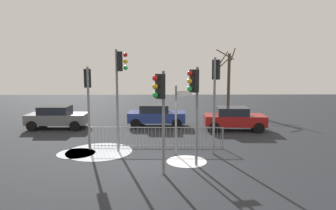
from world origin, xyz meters
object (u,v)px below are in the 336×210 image
Objects in this scene: traffic_light_mid_left at (120,78)px; car_blue_near at (156,115)px; traffic_light_foreground_right at (160,100)px; car_grey_trailing at (57,117)px; traffic_light_foreground_left at (88,89)px; traffic_light_rear_right at (216,84)px; car_red_mid at (234,118)px; bare_tree_left at (228,78)px; traffic_light_mid_right at (194,94)px; direction_sign_post at (177,117)px.

traffic_light_mid_left is 1.26× the size of car_blue_near.
car_grey_trailing is (-6.84, 8.65, -2.09)m from traffic_light_foreground_right.
traffic_light_rear_right is at bearing -26.65° from traffic_light_foreground_left.
car_red_mid is (8.12, 4.29, -2.20)m from traffic_light_foreground_left.
traffic_light_foreground_right is 18.11m from bare_tree_left.
traffic_light_foreground_left is (-6.03, 0.81, -0.31)m from traffic_light_rear_right.
car_grey_trailing is at bearing 177.70° from traffic_light_rear_right.
traffic_light_rear_right is at bearing -109.18° from car_red_mid.
traffic_light_foreground_left is 9.45m from car_red_mid.
traffic_light_mid_right is at bearing -76.87° from car_blue_near.
car_blue_near is at bearing 143.63° from traffic_light_rear_right.
direction_sign_post is 0.83× the size of car_blue_near.
car_blue_near is at bearing -130.12° from bare_tree_left.
direction_sign_post is 15.50m from bare_tree_left.
traffic_light_mid_right is 11.43m from car_grey_trailing.
traffic_light_foreground_right is 5.07m from traffic_light_foreground_left.
bare_tree_left reaches higher than direction_sign_post.
traffic_light_foreground_left reaches higher than traffic_light_foreground_right.
traffic_light_mid_left is at bearing -12.94° from traffic_light_foreground_right.
traffic_light_rear_right is 1.14× the size of traffic_light_foreground_right.
car_grey_trailing is at bearing -172.81° from car_blue_near.
traffic_light_mid_left is at bearing 156.96° from direction_sign_post.
traffic_light_rear_right is 6.09m from traffic_light_foreground_left.
traffic_light_foreground_left is (-3.53, 3.64, 0.10)m from traffic_light_foreground_right.
bare_tree_left reaches higher than traffic_light_foreground_right.
traffic_light_mid_left is 3.22m from direction_sign_post.
car_grey_trailing is at bearing 130.97° from direction_sign_post.
traffic_light_rear_right is 2.32m from direction_sign_post.
traffic_light_mid_right reaches higher than direction_sign_post.
bare_tree_left reaches higher than car_red_mid.
car_grey_trailing is (-7.57, 6.09, -1.02)m from direction_sign_post.
car_blue_near is at bearing -41.78° from traffic_light_foreground_right.
traffic_light_mid_left is (1.62, -0.48, 0.57)m from traffic_light_foreground_left.
bare_tree_left reaches higher than car_blue_near.
traffic_light_rear_right reaches higher than direction_sign_post.
car_blue_near is 10.34m from bare_tree_left.
traffic_light_foreground_right reaches higher than car_red_mid.
traffic_light_mid_left reaches higher than traffic_light_mid_right.
traffic_light_rear_right reaches higher than traffic_light_foreground_left.
traffic_light_mid_right is 7.99m from car_red_mid.
traffic_light_mid_right is at bearing -98.10° from traffic_light_foreground_right.
car_blue_near is at bearing 6.05° from car_grey_trailing.
traffic_light_mid_left reaches higher than car_blue_near.
car_blue_near is (-2.88, 6.46, -2.50)m from traffic_light_rear_right.
traffic_light_foreground_left is at bearing -117.65° from car_blue_near.
traffic_light_rear_right is 6.05m from car_red_mid.
traffic_light_rear_right is 1.10× the size of traffic_light_foreground_left.
traffic_light_foreground_right is at bearing -116.96° from car_red_mid.
traffic_light_mid_right is 0.84× the size of traffic_light_mid_left.
car_red_mid and car_grey_trailing have the same top height.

